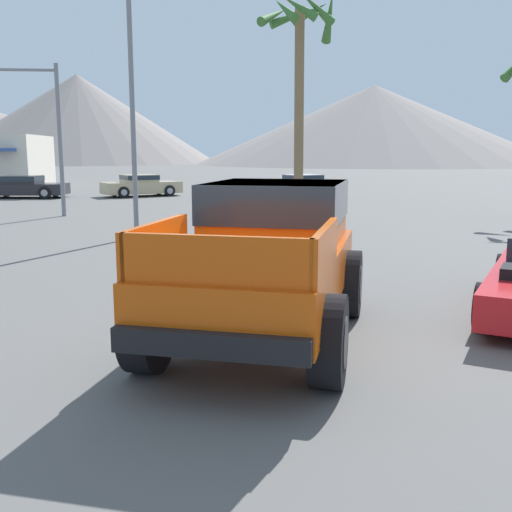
# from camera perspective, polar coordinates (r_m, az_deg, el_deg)

# --- Properties ---
(ground_plane) EXTENTS (320.00, 320.00, 0.00)m
(ground_plane) POSITION_cam_1_polar(r_m,az_deg,el_deg) (8.22, 0.41, -7.30)
(ground_plane) COLOR #5B5956
(orange_pickup_truck) EXTENTS (3.42, 5.16, 2.01)m
(orange_pickup_truck) POSITION_cam_1_polar(r_m,az_deg,el_deg) (7.98, 1.19, 0.54)
(orange_pickup_truck) COLOR #CC4C0C
(orange_pickup_truck) RESTS_ON ground_plane
(parked_car_tan) EXTENTS (4.51, 3.32, 1.18)m
(parked_car_tan) POSITION_cam_1_polar(r_m,az_deg,el_deg) (33.64, -10.90, 6.64)
(parked_car_tan) COLOR tan
(parked_car_tan) RESTS_ON ground_plane
(parked_car_dark) EXTENTS (4.43, 2.23, 1.16)m
(parked_car_dark) POSITION_cam_1_polar(r_m,az_deg,el_deg) (34.22, -21.21, 6.19)
(parked_car_dark) COLOR #232328
(parked_car_dark) RESTS_ON ground_plane
(parked_car_white) EXTENTS (4.34, 3.31, 1.19)m
(parked_car_white) POSITION_cam_1_polar(r_m,az_deg,el_deg) (33.01, 4.59, 6.74)
(parked_car_white) COLOR white
(parked_car_white) RESTS_ON ground_plane
(traffic_light_main) EXTENTS (4.58, 0.38, 5.61)m
(traffic_light_main) POSITION_cam_1_polar(r_m,az_deg,el_deg) (24.40, -22.44, 12.83)
(traffic_light_main) COLOR slate
(traffic_light_main) RESTS_ON ground_plane
(street_lamp_post) EXTENTS (0.90, 0.24, 7.89)m
(street_lamp_post) POSITION_cam_1_polar(r_m,az_deg,el_deg) (17.44, -11.82, 17.28)
(street_lamp_post) COLOR slate
(street_lamp_post) RESTS_ON ground_plane
(palm_tree_short) EXTENTS (2.95, 2.92, 8.13)m
(palm_tree_short) POSITION_cam_1_polar(r_m,az_deg,el_deg) (23.41, 4.23, 18.80)
(palm_tree_short) COLOR brown
(palm_tree_short) RESTS_ON ground_plane
(distant_mountain_range) EXTENTS (157.76, 86.96, 18.07)m
(distant_mountain_range) POSITION_cam_1_polar(r_m,az_deg,el_deg) (127.54, -16.30, 11.94)
(distant_mountain_range) COLOR gray
(distant_mountain_range) RESTS_ON ground_plane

